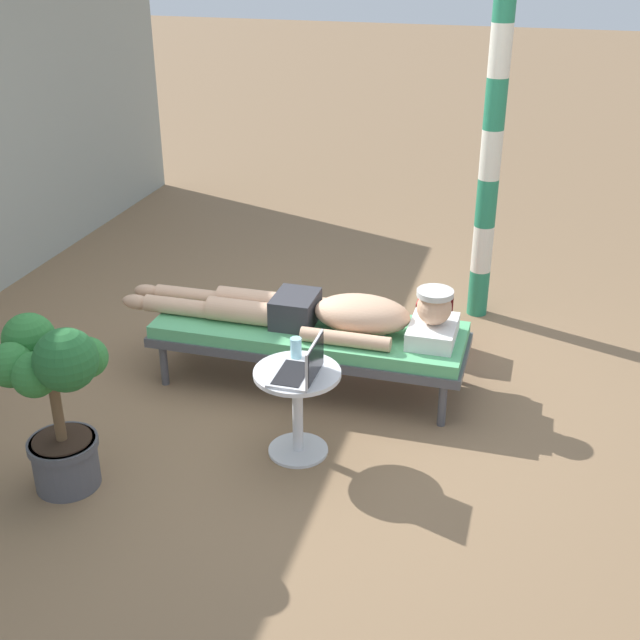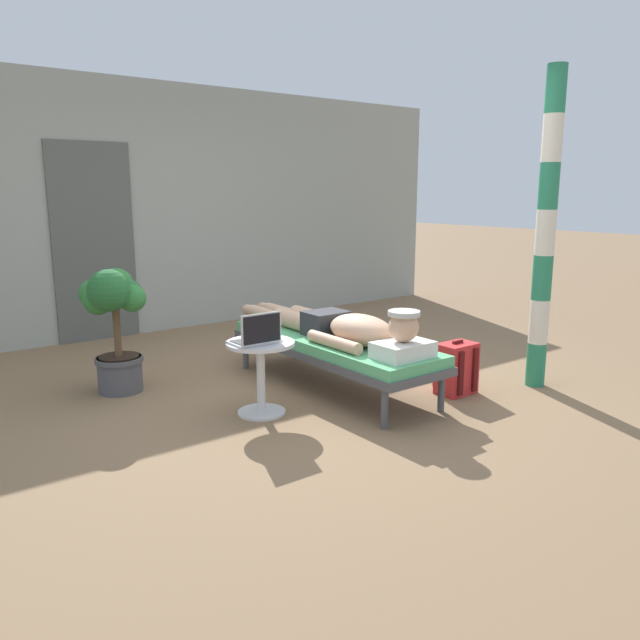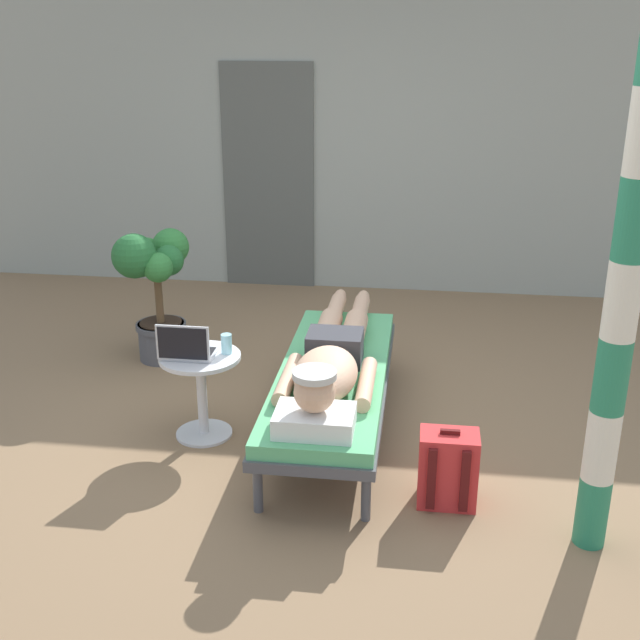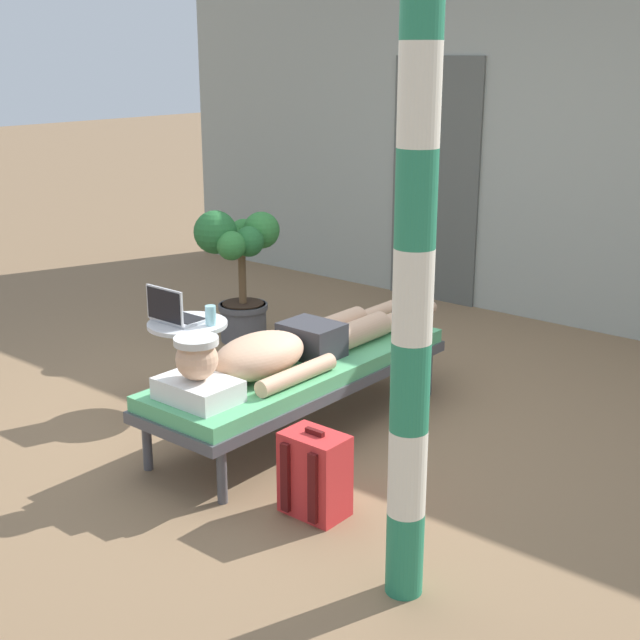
% 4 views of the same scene
% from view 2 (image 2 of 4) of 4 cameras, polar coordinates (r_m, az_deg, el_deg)
% --- Properties ---
extents(ground_plane, '(40.00, 40.00, 0.00)m').
position_cam_2_polar(ground_plane, '(4.93, -0.95, -6.55)').
color(ground_plane, '#846647').
extents(house_wall_back, '(7.60, 0.20, 2.70)m').
position_cam_2_polar(house_wall_back, '(7.30, -13.36, 9.89)').
color(house_wall_back, '#999E93').
rests_on(house_wall_back, ground).
extents(house_door_panel, '(0.84, 0.03, 2.04)m').
position_cam_2_polar(house_door_panel, '(6.88, -20.01, 6.65)').
color(house_door_panel, '#545651').
rests_on(house_door_panel, ground).
extents(lounge_chair, '(0.65, 1.99, 0.42)m').
position_cam_2_polar(lounge_chair, '(4.93, 1.20, -2.38)').
color(lounge_chair, '#4C4C51').
rests_on(lounge_chair, ground).
extents(person_reclining, '(0.53, 2.17, 0.33)m').
position_cam_2_polar(person_reclining, '(4.80, 2.01, -0.62)').
color(person_reclining, white).
rests_on(person_reclining, lounge_chair).
extents(side_table, '(0.48, 0.48, 0.52)m').
position_cam_2_polar(side_table, '(4.37, -5.45, -4.12)').
color(side_table, silver).
rests_on(side_table, ground).
extents(laptop, '(0.31, 0.24, 0.23)m').
position_cam_2_polar(laptop, '(4.25, -5.84, -1.47)').
color(laptop, silver).
rests_on(laptop, side_table).
extents(drink_glass, '(0.06, 0.06, 0.12)m').
position_cam_2_polar(drink_glass, '(4.44, -4.22, -0.85)').
color(drink_glass, '#99D8E5').
rests_on(drink_glass, side_table).
extents(backpack, '(0.30, 0.26, 0.42)m').
position_cam_2_polar(backpack, '(4.95, 12.36, -4.39)').
color(backpack, red).
rests_on(backpack, ground).
extents(potted_plant, '(0.46, 0.60, 0.99)m').
position_cam_2_polar(potted_plant, '(5.01, -18.34, 0.35)').
color(potted_plant, '#4C4C51').
rests_on(potted_plant, ground).
extents(porch_post, '(0.15, 0.15, 2.46)m').
position_cam_2_polar(porch_post, '(5.16, 19.95, 7.54)').
color(porch_post, '#267F59').
rests_on(porch_post, ground).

